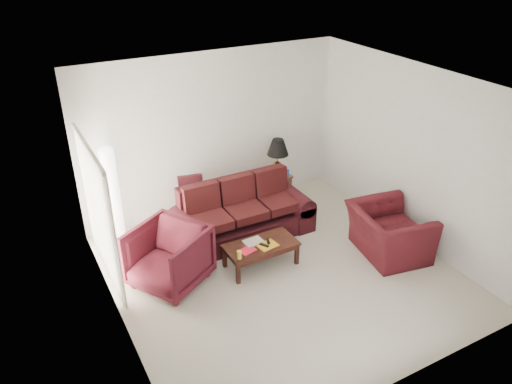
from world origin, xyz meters
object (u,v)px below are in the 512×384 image
at_px(armchair_right, 389,232).
at_px(coffee_table, 261,255).
at_px(armchair_left, 169,257).
at_px(end_table, 276,187).
at_px(sofa, 243,212).
at_px(floor_lamp, 113,195).

bearing_deg(armchair_right, coffee_table, 80.88).
bearing_deg(armchair_left, armchair_right, 43.30).
distance_m(end_table, armchair_right, 2.60).
height_order(sofa, coffee_table, sofa).
bearing_deg(coffee_table, sofa, 94.49).
height_order(sofa, floor_lamp, floor_lamp).
bearing_deg(end_table, floor_lamp, 179.09).
relative_size(sofa, end_table, 4.41).
relative_size(sofa, floor_lamp, 1.40).
height_order(floor_lamp, armchair_right, floor_lamp).
height_order(armchair_left, coffee_table, armchair_left).
bearing_deg(end_table, armchair_right, -74.95).
bearing_deg(armchair_left, sofa, 80.82).
xyz_separation_m(armchair_right, coffee_table, (-2.02, 0.70, -0.20)).
height_order(sofa, armchair_right, sofa).
bearing_deg(sofa, floor_lamp, 159.42).
height_order(sofa, armchair_left, sofa).
relative_size(end_table, floor_lamp, 0.32).
xyz_separation_m(sofa, floor_lamp, (-1.96, 0.96, 0.37)).
bearing_deg(coffee_table, end_table, 67.57).
height_order(sofa, end_table, sofa).
xyz_separation_m(end_table, coffee_table, (-1.34, -1.82, -0.07)).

